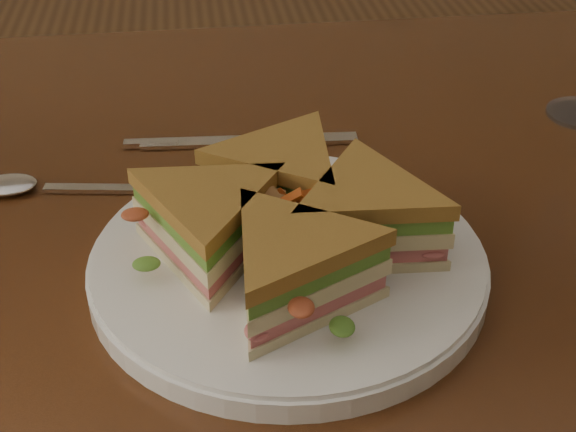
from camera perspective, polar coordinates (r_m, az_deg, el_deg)
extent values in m
cube|color=black|center=(0.67, -5.49, -0.82)|extent=(1.20, 0.80, 0.04)
cylinder|color=black|center=(1.29, 19.44, -4.06)|extent=(0.06, 0.06, 0.71)
cylinder|color=white|center=(0.58, 0.00, -3.45)|extent=(0.28, 0.28, 0.02)
cube|color=silver|center=(0.69, -11.75, 1.83)|extent=(0.13, 0.03, 0.00)
ellipsoid|color=silver|center=(0.71, -19.27, 2.05)|extent=(0.05, 0.03, 0.01)
cube|color=silver|center=(0.74, -2.76, 5.28)|extent=(0.20, 0.03, 0.00)
cube|color=silver|center=(0.75, -9.69, 5.03)|extent=(0.05, 0.01, 0.00)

